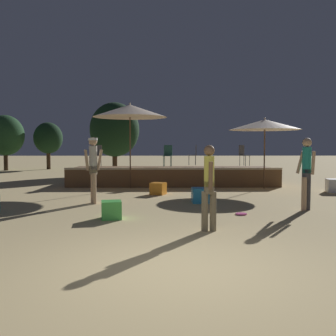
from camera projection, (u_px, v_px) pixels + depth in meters
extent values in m
plane|color=tan|center=(176.00, 270.00, 4.96)|extent=(120.00, 120.00, 0.00)
cube|color=brown|center=(173.00, 176.00, 16.19)|extent=(8.64, 2.74, 0.71)
cube|color=#CCB793|center=(174.00, 169.00, 14.84)|extent=(8.64, 0.12, 0.08)
cylinder|color=brown|center=(264.00, 159.00, 14.50)|extent=(0.05, 0.05, 2.28)
cone|color=beige|center=(265.00, 125.00, 14.42)|extent=(2.75, 2.75, 0.40)
sphere|color=beige|center=(265.00, 118.00, 14.41)|extent=(0.08, 0.08, 0.08)
cylinder|color=brown|center=(130.00, 153.00, 14.57)|extent=(0.05, 0.05, 2.77)
cone|color=beige|center=(130.00, 111.00, 14.48)|extent=(2.86, 2.86, 0.48)
sphere|color=beige|center=(130.00, 104.00, 14.46)|extent=(0.08, 0.08, 0.08)
cube|color=white|center=(334.00, 186.00, 13.33)|extent=(0.54, 0.54, 0.48)
cube|color=orange|center=(158.00, 189.00, 12.73)|extent=(0.59, 0.59, 0.40)
cube|color=#2D9EDB|center=(201.00, 195.00, 10.90)|extent=(0.56, 0.56, 0.43)
cube|color=#4CC651|center=(111.00, 210.00, 8.47)|extent=(0.51, 0.51, 0.41)
cylinder|color=#72664C|center=(205.00, 211.00, 7.23)|extent=(0.13, 0.13, 0.77)
cylinder|color=#72664C|center=(213.00, 211.00, 7.25)|extent=(0.13, 0.13, 0.77)
cylinder|color=#72664C|center=(209.00, 187.00, 7.21)|extent=(0.20, 0.20, 0.24)
cylinder|color=#D8D14C|center=(209.00, 171.00, 7.19)|extent=(0.20, 0.20, 0.59)
cylinder|color=brown|center=(211.00, 176.00, 7.04)|extent=(0.09, 0.12, 0.53)
cylinder|color=brown|center=(208.00, 174.00, 7.36)|extent=(0.09, 0.21, 0.53)
sphere|color=brown|center=(209.00, 151.00, 7.17)|extent=(0.21, 0.21, 0.21)
cylinder|color=#3F3F47|center=(308.00, 193.00, 9.64)|extent=(0.13, 0.13, 0.86)
cylinder|color=tan|center=(304.00, 194.00, 9.52)|extent=(0.13, 0.13, 0.86)
cylinder|color=#3F3F47|center=(306.00, 174.00, 9.55)|extent=(0.22, 0.22, 0.24)
cylinder|color=teal|center=(307.00, 160.00, 9.53)|extent=(0.22, 0.22, 0.66)
cylinder|color=tan|center=(300.00, 162.00, 9.68)|extent=(0.20, 0.23, 0.59)
cylinder|color=tan|center=(313.00, 163.00, 9.39)|extent=(0.13, 0.13, 0.59)
sphere|color=tan|center=(307.00, 142.00, 9.50)|extent=(0.23, 0.23, 0.23)
cylinder|color=tan|center=(93.00, 188.00, 10.82)|extent=(0.13, 0.13, 0.88)
cylinder|color=tan|center=(94.00, 189.00, 10.64)|extent=(0.13, 0.13, 0.88)
cylinder|color=#72664C|center=(93.00, 170.00, 10.70)|extent=(0.23, 0.23, 0.24)
cylinder|color=beige|center=(93.00, 158.00, 10.68)|extent=(0.23, 0.23, 0.67)
cylinder|color=tan|center=(87.00, 160.00, 10.61)|extent=(0.16, 0.12, 0.60)
cylinder|color=tan|center=(100.00, 160.00, 10.75)|extent=(0.21, 0.14, 0.60)
sphere|color=tan|center=(93.00, 142.00, 10.65)|extent=(0.24, 0.24, 0.24)
cylinder|color=white|center=(93.00, 139.00, 10.65)|extent=(0.26, 0.26, 0.07)
cylinder|color=#47474C|center=(245.00, 161.00, 16.07)|extent=(0.02, 0.02, 0.45)
cylinder|color=#47474C|center=(250.00, 161.00, 16.28)|extent=(0.02, 0.02, 0.45)
cylinder|color=#47474C|center=(240.00, 161.00, 16.29)|extent=(0.02, 0.02, 0.45)
cylinder|color=#47474C|center=(244.00, 160.00, 16.50)|extent=(0.02, 0.02, 0.45)
cylinder|color=#47474C|center=(245.00, 155.00, 16.27)|extent=(0.40, 0.40, 0.02)
cube|color=#47474C|center=(242.00, 150.00, 16.38)|extent=(0.29, 0.26, 0.45)
cylinder|color=#1E4C47|center=(163.00, 161.00, 15.63)|extent=(0.02, 0.02, 0.45)
cylinder|color=#1E4C47|center=(170.00, 161.00, 15.59)|extent=(0.02, 0.02, 0.45)
cylinder|color=#1E4C47|center=(165.00, 161.00, 15.93)|extent=(0.02, 0.02, 0.45)
cylinder|color=#1E4C47|center=(172.00, 161.00, 15.88)|extent=(0.02, 0.02, 0.45)
cylinder|color=#1E4C47|center=(167.00, 156.00, 15.74)|extent=(0.40, 0.40, 0.02)
cube|color=#1E4C47|center=(168.00, 150.00, 15.90)|extent=(0.36, 0.09, 0.45)
cylinder|color=#47474C|center=(189.00, 160.00, 17.10)|extent=(0.02, 0.02, 0.45)
cylinder|color=#47474C|center=(189.00, 160.00, 16.80)|extent=(0.02, 0.02, 0.45)
cylinder|color=#47474C|center=(195.00, 160.00, 17.08)|extent=(0.02, 0.02, 0.45)
cylinder|color=#47474C|center=(196.00, 160.00, 16.78)|extent=(0.02, 0.02, 0.45)
cylinder|color=#47474C|center=(192.00, 155.00, 16.93)|extent=(0.40, 0.40, 0.02)
cube|color=#47474C|center=(196.00, 150.00, 16.91)|extent=(0.05, 0.36, 0.45)
cylinder|color=#47474C|center=(91.00, 161.00, 15.88)|extent=(0.02, 0.02, 0.45)
cylinder|color=#47474C|center=(95.00, 161.00, 15.68)|extent=(0.02, 0.02, 0.45)
cylinder|color=#47474C|center=(97.00, 161.00, 16.10)|extent=(0.02, 0.02, 0.45)
cylinder|color=#47474C|center=(101.00, 161.00, 15.90)|extent=(0.02, 0.02, 0.45)
cylinder|color=#47474C|center=(96.00, 156.00, 15.87)|extent=(0.40, 0.40, 0.02)
cube|color=#47474C|center=(99.00, 150.00, 15.99)|extent=(0.29, 0.27, 0.45)
cylinder|color=#E54C99|center=(241.00, 214.00, 8.99)|extent=(0.27, 0.27, 0.03)
cylinder|color=#3D2B1C|center=(49.00, 160.00, 26.70)|extent=(0.28, 0.28, 1.32)
ellipsoid|color=black|center=(48.00, 138.00, 26.61)|extent=(2.02, 2.02, 2.22)
cylinder|color=#3D2B1C|center=(115.00, 163.00, 21.49)|extent=(0.28, 0.28, 1.33)
ellipsoid|color=black|center=(115.00, 130.00, 21.38)|extent=(2.82, 2.82, 3.10)
cylinder|color=#3D2B1C|center=(6.00, 161.00, 25.41)|extent=(0.28, 0.28, 1.26)
ellipsoid|color=#1E4223|center=(5.00, 135.00, 25.30)|extent=(2.49, 2.49, 2.73)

